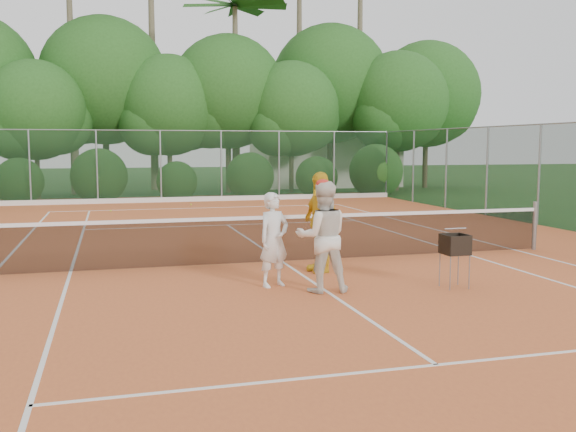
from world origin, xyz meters
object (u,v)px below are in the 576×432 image
object	(u,v)px
player_center_grp	(322,236)
player_yellow	(320,222)
ball_hopper	(455,245)
player_white	(274,240)

from	to	relation	value
player_center_grp	player_yellow	bearing A→B (deg)	72.87
player_yellow	ball_hopper	world-z (taller)	player_yellow
player_white	ball_hopper	world-z (taller)	player_white
ball_hopper	player_white	bearing A→B (deg)	165.52
player_white	ball_hopper	bearing A→B (deg)	-40.57
player_yellow	ball_hopper	xyz separation A→B (m)	(1.72, -1.92, -0.23)
player_center_grp	player_yellow	world-z (taller)	player_yellow
player_center_grp	player_white	bearing A→B (deg)	138.32
player_white	player_yellow	bearing A→B (deg)	18.36
player_white	ball_hopper	distance (m)	3.01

